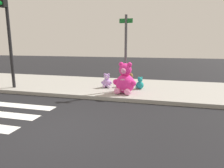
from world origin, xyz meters
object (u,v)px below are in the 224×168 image
object	(u,v)px
plush_red	(122,82)
plush_pink_large	(125,81)
sign_pole	(126,51)
traffic_light	(6,21)
plush_lavender	(107,82)
plush_brown	(130,80)
plush_teal	(140,84)

from	to	relation	value
plush_red	plush_pink_large	bearing A→B (deg)	-72.64
sign_pole	traffic_light	distance (m)	5.40
plush_red	plush_lavender	distance (m)	0.75
plush_brown	plush_red	world-z (taller)	plush_brown
traffic_light	plush_brown	world-z (taller)	traffic_light
sign_pole	plush_brown	distance (m)	1.79
sign_pole	plush_teal	xyz separation A→B (m)	(0.59, 0.40, -1.47)
plush_teal	plush_red	size ratio (longest dim) A/B	0.95
sign_pole	plush_brown	size ratio (longest dim) A/B	5.08
traffic_light	plush_red	bearing A→B (deg)	17.76
plush_pink_large	plush_red	bearing A→B (deg)	107.36
traffic_light	plush_lavender	world-z (taller)	traffic_light
sign_pole	plush_lavender	bearing A→B (deg)	162.60
traffic_light	plush_brown	xyz separation A→B (m)	(5.21, 1.94, -2.72)
traffic_light	plush_pink_large	size ratio (longest dim) A/B	3.44
plush_pink_large	plush_lavender	bearing A→B (deg)	139.64
plush_pink_large	plush_red	distance (m)	1.34
plush_brown	plush_lavender	distance (m)	1.23
plush_pink_large	sign_pole	bearing A→B (deg)	99.16
plush_red	plush_lavender	world-z (taller)	plush_lavender
sign_pole	plush_lavender	size ratio (longest dim) A/B	4.78
sign_pole	traffic_light	size ratio (longest dim) A/B	0.73
traffic_light	plush_red	distance (m)	5.80
plush_teal	plush_red	distance (m)	0.93
plush_pink_large	plush_teal	bearing A→B (deg)	63.39
plush_brown	plush_teal	world-z (taller)	plush_brown
plush_teal	plush_pink_large	bearing A→B (deg)	-116.61
plush_red	traffic_light	bearing A→B (deg)	-162.24
sign_pole	traffic_light	bearing A→B (deg)	-170.17
traffic_light	plush_lavender	size ratio (longest dim) A/B	6.58
plush_teal	traffic_light	bearing A→B (deg)	-167.29
plush_pink_large	plush_lavender	distance (m)	1.39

